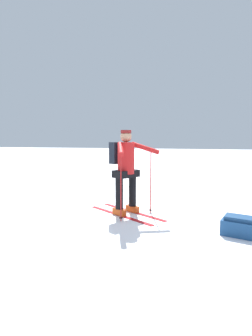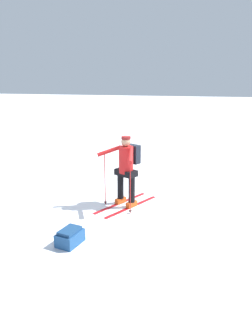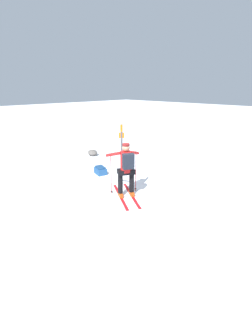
% 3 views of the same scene
% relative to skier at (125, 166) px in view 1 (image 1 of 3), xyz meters
% --- Properties ---
extents(ground_plane, '(80.00, 80.00, 0.00)m').
position_rel_skier_xyz_m(ground_plane, '(-0.20, -0.21, -0.96)').
color(ground_plane, white).
extents(skier, '(1.75, 1.31, 1.67)m').
position_rel_skier_xyz_m(skier, '(0.00, 0.00, 0.00)').
color(skier, red).
rests_on(skier, ground_plane).
extents(dropped_backpack, '(0.57, 0.46, 0.30)m').
position_rel_skier_xyz_m(dropped_backpack, '(-2.06, 0.63, -0.82)').
color(dropped_backpack, navy).
rests_on(dropped_backpack, ground_plane).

